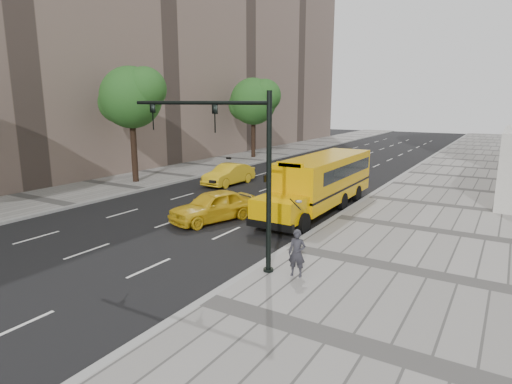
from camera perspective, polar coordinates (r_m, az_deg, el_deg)
The scene contains 12 objects.
ground at distance 25.50m, azimuth -2.09°, elevation -1.73°, with size 140.00×140.00×0.00m, color black.
sidewalk_museum at distance 21.62m, azimuth 25.73°, elevation -5.27°, with size 12.00×140.00×0.15m, color gray.
sidewalk_far at distance 32.70m, azimuth -18.44°, elevation 0.85°, with size 6.00×140.00×0.15m, color gray.
curb_museum at distance 22.86m, azimuth 10.63°, elevation -3.37°, with size 0.30×140.00×0.15m, color gray.
curb_far at distance 30.51m, azimuth -14.77°, elevation 0.31°, with size 0.30×140.00×0.15m, color gray.
tree_b at distance 32.83m, azimuth -16.24°, elevation 12.07°, with size 5.00×4.44×8.54m.
tree_c at distance 46.07m, azimuth -0.27°, elevation 12.04°, with size 5.50×4.89×8.49m.
school_bus at distance 24.51m, azimuth 8.85°, elevation 1.78°, with size 2.96×11.56×3.19m.
taxi_near at distance 22.04m, azimuth -5.75°, elevation -1.86°, with size 1.88×4.67×1.59m, color gold.
taxi_far at distance 31.64m, azimuth -3.64°, elevation 2.35°, with size 1.61×4.63×1.52m, color gold.
pedestrian at distance 14.80m, azimuth 5.48°, elevation -8.12°, with size 0.60×0.39×1.65m, color #2A2930.
traffic_signal at distance 15.13m, azimuth -2.92°, elevation 4.55°, with size 6.18×0.36×6.40m.
Camera 1 is at (13.59, -20.71, 6.05)m, focal length 30.00 mm.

